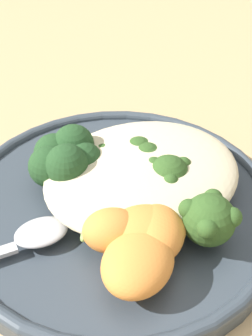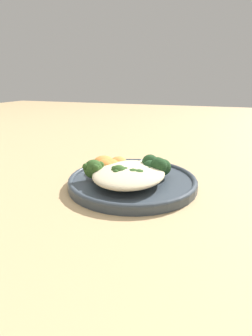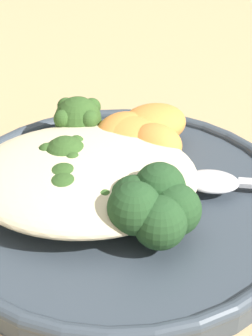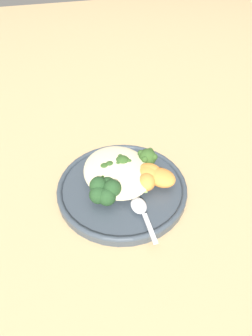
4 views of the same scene
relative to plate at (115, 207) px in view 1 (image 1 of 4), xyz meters
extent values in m
plane|color=tan|center=(0.00, 0.01, -0.01)|extent=(4.00, 4.00, 0.00)
cylinder|color=#38424C|center=(0.00, 0.00, 0.00)|extent=(0.28, 0.28, 0.02)
torus|color=#38424C|center=(0.00, 0.00, 0.00)|extent=(0.28, 0.28, 0.01)
ellipsoid|color=beige|center=(-0.03, 0.00, 0.03)|extent=(0.17, 0.15, 0.03)
ellipsoid|color=#8EB25B|center=(0.00, 0.04, 0.02)|extent=(0.09, 0.08, 0.02)
sphere|color=#335623|center=(-0.04, 0.08, 0.03)|extent=(0.04, 0.04, 0.04)
sphere|color=#335623|center=(-0.03, 0.09, 0.04)|extent=(0.02, 0.02, 0.02)
sphere|color=#335623|center=(-0.05, 0.09, 0.04)|extent=(0.02, 0.02, 0.02)
sphere|color=#335623|center=(-0.05, 0.06, 0.04)|extent=(0.02, 0.02, 0.02)
sphere|color=#335623|center=(-0.03, 0.06, 0.04)|extent=(0.02, 0.02, 0.02)
ellipsoid|color=#8EB25B|center=(0.00, 0.03, 0.02)|extent=(0.07, 0.03, 0.02)
sphere|color=#335623|center=(-0.03, 0.04, 0.02)|extent=(0.03, 0.03, 0.03)
sphere|color=#335623|center=(-0.03, 0.05, 0.03)|extent=(0.01, 0.01, 0.01)
sphere|color=#335623|center=(-0.03, 0.02, 0.03)|extent=(0.01, 0.01, 0.01)
ellipsoid|color=#8EB25B|center=(0.00, 0.02, 0.02)|extent=(0.08, 0.03, 0.02)
sphere|color=#335623|center=(-0.04, 0.02, 0.03)|extent=(0.04, 0.04, 0.04)
sphere|color=#335623|center=(-0.04, 0.03, 0.04)|extent=(0.01, 0.01, 0.01)
sphere|color=#335623|center=(-0.06, 0.02, 0.04)|extent=(0.01, 0.01, 0.01)
sphere|color=#335623|center=(-0.04, 0.00, 0.04)|extent=(0.01, 0.01, 0.01)
ellipsoid|color=#8EB25B|center=(0.00, 0.01, 0.02)|extent=(0.10, 0.07, 0.02)
sphere|color=#335623|center=(-0.04, -0.01, 0.03)|extent=(0.03, 0.03, 0.03)
sphere|color=#335623|center=(-0.04, 0.00, 0.03)|extent=(0.01, 0.01, 0.01)
sphere|color=#335623|center=(-0.04, -0.03, 0.03)|extent=(0.01, 0.01, 0.01)
ellipsoid|color=#8EB25B|center=(0.00, 0.00, 0.02)|extent=(0.08, 0.07, 0.02)
sphere|color=#335623|center=(-0.04, -0.03, 0.03)|extent=(0.03, 0.03, 0.03)
sphere|color=#335623|center=(-0.03, -0.02, 0.03)|extent=(0.01, 0.01, 0.01)
sphere|color=#335623|center=(-0.05, -0.03, 0.03)|extent=(0.01, 0.01, 0.01)
sphere|color=#335623|center=(-0.03, -0.04, 0.03)|extent=(0.01, 0.01, 0.01)
ellipsoid|color=#8EB25B|center=(0.01, 0.01, 0.02)|extent=(0.06, 0.10, 0.02)
sphere|color=#335623|center=(-0.01, -0.04, 0.02)|extent=(0.03, 0.03, 0.03)
sphere|color=#335623|center=(0.00, -0.03, 0.03)|extent=(0.01, 0.01, 0.01)
sphere|color=#335623|center=(-0.02, -0.03, 0.03)|extent=(0.01, 0.01, 0.01)
sphere|color=#335623|center=(-0.02, -0.05, 0.03)|extent=(0.01, 0.01, 0.01)
sphere|color=#335623|center=(0.00, -0.05, 0.03)|extent=(0.01, 0.01, 0.01)
ellipsoid|color=#8EB25B|center=(0.03, 0.00, 0.02)|extent=(0.02, 0.07, 0.01)
sphere|color=#335623|center=(0.03, -0.04, 0.03)|extent=(0.03, 0.03, 0.03)
sphere|color=#335623|center=(0.03, -0.03, 0.03)|extent=(0.01, 0.01, 0.01)
sphere|color=#335623|center=(0.01, -0.04, 0.03)|extent=(0.01, 0.01, 0.01)
sphere|color=#335623|center=(0.03, -0.05, 0.03)|extent=(0.01, 0.01, 0.01)
ellipsoid|color=orange|center=(0.00, 0.06, 0.03)|extent=(0.07, 0.07, 0.03)
ellipsoid|color=orange|center=(0.03, 0.04, 0.03)|extent=(0.06, 0.05, 0.03)
ellipsoid|color=orange|center=(0.00, 0.06, 0.03)|extent=(0.08, 0.07, 0.03)
ellipsoid|color=orange|center=(0.02, 0.08, 0.03)|extent=(0.08, 0.08, 0.03)
sphere|color=#234723|center=(0.04, -0.05, 0.03)|extent=(0.04, 0.04, 0.04)
sphere|color=#234723|center=(0.03, -0.03, 0.04)|extent=(0.04, 0.04, 0.04)
sphere|color=#234723|center=(0.01, -0.04, 0.03)|extent=(0.04, 0.04, 0.04)
sphere|color=#234723|center=(0.01, -0.05, 0.04)|extent=(0.04, 0.04, 0.04)
sphere|color=#234723|center=(0.03, -0.06, 0.03)|extent=(0.04, 0.04, 0.04)
ellipsoid|color=silver|center=(0.07, 0.01, 0.02)|extent=(0.05, 0.03, 0.01)
camera|label=1|loc=(0.14, 0.26, 0.29)|focal=50.00mm
camera|label=2|loc=(-0.51, -0.17, 0.21)|focal=28.00mm
camera|label=3|loc=(0.02, -0.35, 0.27)|focal=60.00mm
camera|label=4|loc=(0.37, -0.13, 0.42)|focal=28.00mm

